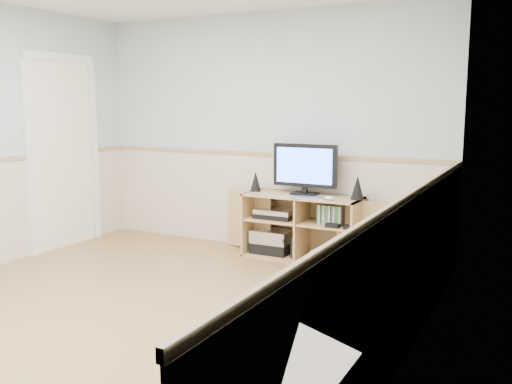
# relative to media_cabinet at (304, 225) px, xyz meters

# --- Properties ---
(room) EXTENTS (4.04, 4.54, 2.54)m
(room) POSITION_rel_media_cabinet_xyz_m (-0.60, -1.93, 0.88)
(room) COLOR tan
(room) RESTS_ON ground
(media_cabinet) EXTENTS (1.84, 0.44, 0.65)m
(media_cabinet) POSITION_rel_media_cabinet_xyz_m (0.00, 0.00, 0.00)
(media_cabinet) COLOR tan
(media_cabinet) RESTS_ON floor
(monitor) EXTENTS (0.67, 0.18, 0.51)m
(monitor) POSITION_rel_media_cabinet_xyz_m (-0.00, -0.01, 0.60)
(monitor) COLOR black
(monitor) RESTS_ON media_cabinet
(speaker_left) EXTENTS (0.11, 0.11, 0.21)m
(speaker_left) POSITION_rel_media_cabinet_xyz_m (-0.54, -0.03, 0.42)
(speaker_left) COLOR black
(speaker_left) RESTS_ON media_cabinet
(speaker_right) EXTENTS (0.13, 0.13, 0.23)m
(speaker_right) POSITION_rel_media_cabinet_xyz_m (0.56, -0.03, 0.43)
(speaker_right) COLOR black
(speaker_right) RESTS_ON media_cabinet
(keyboard) EXTENTS (0.34, 0.19, 0.01)m
(keyboard) POSITION_rel_media_cabinet_xyz_m (0.12, -0.19, 0.32)
(keyboard) COLOR #BCBCC1
(keyboard) RESTS_ON media_cabinet
(mouse) EXTENTS (0.10, 0.07, 0.04)m
(mouse) POSITION_rel_media_cabinet_xyz_m (0.33, -0.19, 0.34)
(mouse) COLOR white
(mouse) RESTS_ON media_cabinet
(av_components) EXTENTS (0.50, 0.30, 0.47)m
(av_components) POSITION_rel_media_cabinet_xyz_m (-0.32, -0.05, -0.11)
(av_components) COLOR black
(av_components) RESTS_ON media_cabinet
(game_consoles) EXTENTS (0.46, 0.30, 0.11)m
(game_consoles) POSITION_rel_media_cabinet_xyz_m (0.30, -0.07, -0.26)
(game_consoles) COLOR white
(game_consoles) RESTS_ON media_cabinet
(game_cases) EXTENTS (0.25, 0.14, 0.19)m
(game_cases) POSITION_rel_media_cabinet_xyz_m (0.32, -0.07, 0.15)
(game_cases) COLOR #3F8C3F
(game_cases) RESTS_ON media_cabinet
(wall_outlet) EXTENTS (0.12, 0.03, 0.12)m
(wall_outlet) POSITION_rel_media_cabinet_xyz_m (0.46, 0.18, 0.27)
(wall_outlet) COLOR white
(wall_outlet) RESTS_ON wall_back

